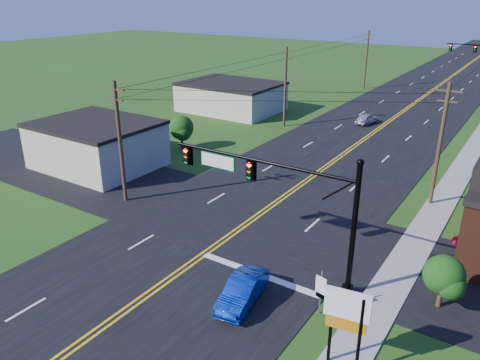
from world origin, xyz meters
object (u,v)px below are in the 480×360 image
Objects in this scene: signal_mast_main at (275,192)px; signal_mast_far at (480,54)px; stop_sign at (458,244)px; route_sign at (321,289)px; blue_car at (242,291)px.

signal_mast_far is (0.10, 72.00, -0.20)m from signal_mast_main.
signal_mast_main is at bearing -134.80° from stop_sign.
signal_mast_main is 10.91m from stop_sign.
route_sign is 9.39m from stop_sign.
blue_car is (0.18, -75.59, -3.88)m from signal_mast_far.
blue_car is at bearing -147.41° from route_sign.
signal_mast_far is at bearing 108.14° from stop_sign.
route_sign is at bearing 10.49° from blue_car.
signal_mast_main reaches higher than blue_car.
signal_mast_far reaches higher than route_sign.
signal_mast_main is at bearing 162.34° from route_sign.
signal_mast_main is 5.44m from blue_car.
route_sign is at bearing -30.14° from signal_mast_main.
signal_mast_far is 66.74m from stop_sign.
signal_mast_far is at bearing 105.41° from route_sign.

